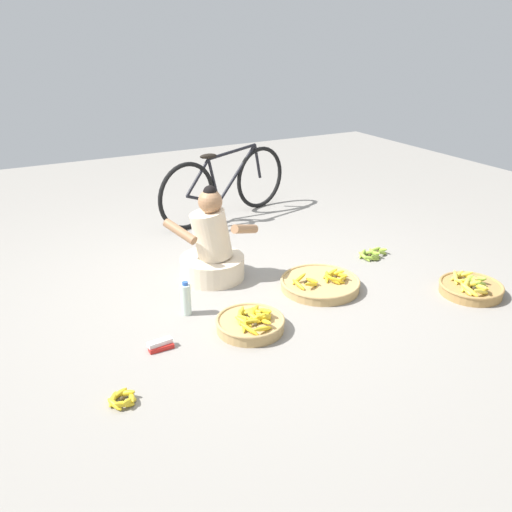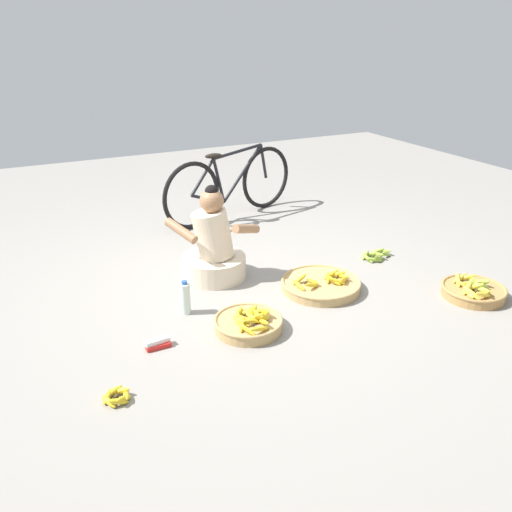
{
  "view_description": "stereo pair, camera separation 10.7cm",
  "coord_description": "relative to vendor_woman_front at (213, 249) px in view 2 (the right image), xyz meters",
  "views": [
    {
      "loc": [
        -1.72,
        -3.39,
        1.91
      ],
      "look_at": [
        0.0,
        -0.2,
        0.35
      ],
      "focal_mm": 37.95,
      "sensor_mm": 36.0,
      "label": 1
    },
    {
      "loc": [
        -1.62,
        -3.44,
        1.91
      ],
      "look_at": [
        0.0,
        -0.2,
        0.35
      ],
      "focal_mm": 37.95,
      "sensor_mm": 36.0,
      "label": 2
    }
  ],
  "objects": [
    {
      "name": "banana_basket_front_right",
      "position": [
        0.66,
        -0.59,
        -0.2
      ],
      "size": [
        0.62,
        0.62,
        0.15
      ],
      "color": "tan",
      "rests_on": "ground"
    },
    {
      "name": "loose_bananas_back_center",
      "position": [
        -1.09,
        -1.23,
        -0.22
      ],
      "size": [
        0.18,
        0.18,
        0.08
      ],
      "color": "gold",
      "rests_on": "ground"
    },
    {
      "name": "loose_bananas_near_vendor",
      "position": [
        1.43,
        -0.28,
        -0.22
      ],
      "size": [
        0.31,
        0.22,
        0.09
      ],
      "color": "#8CAD38",
      "rests_on": "ground"
    },
    {
      "name": "water_bottle",
      "position": [
        -0.41,
        -0.47,
        -0.13
      ],
      "size": [
        0.07,
        0.07,
        0.25
      ],
      "color": "silver",
      "rests_on": "ground"
    },
    {
      "name": "banana_basket_near_bicycle",
      "position": [
        1.62,
        -1.21,
        -0.19
      ],
      "size": [
        0.48,
        0.48,
        0.16
      ],
      "color": "#A87F47",
      "rests_on": "ground"
    },
    {
      "name": "banana_basket_back_right",
      "position": [
        -0.11,
        -0.88,
        -0.19
      ],
      "size": [
        0.47,
        0.47,
        0.16
      ],
      "color": "tan",
      "rests_on": "ground"
    },
    {
      "name": "ground_plane",
      "position": [
        0.13,
        -0.3,
        -0.25
      ],
      "size": [
        10.0,
        10.0,
        0.0
      ],
      "primitive_type": "plane",
      "color": "gray"
    },
    {
      "name": "packet_carton_stack",
      "position": [
        -0.73,
        -0.82,
        -0.22
      ],
      "size": [
        0.16,
        0.07,
        0.06
      ],
      "color": "red",
      "rests_on": "ground"
    },
    {
      "name": "bicycle_leaning",
      "position": [
        0.74,
        1.3,
        0.11
      ],
      "size": [
        1.65,
        0.52,
        0.73
      ],
      "color": "black",
      "rests_on": "ground"
    },
    {
      "name": "vendor_woman_front",
      "position": [
        0.0,
        0.0,
        0.0
      ],
      "size": [
        0.71,
        0.56,
        0.78
      ],
      "color": "beige",
      "rests_on": "ground"
    }
  ]
}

